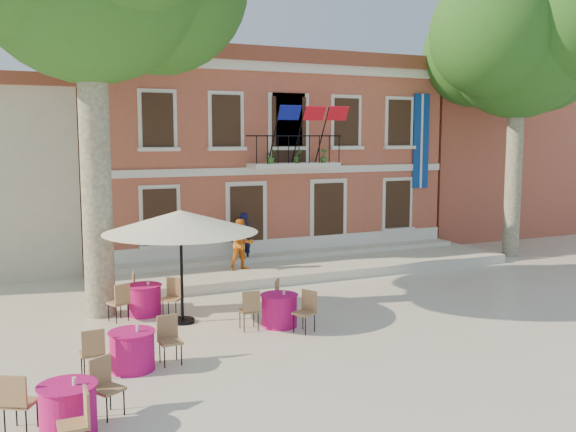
{
  "coord_description": "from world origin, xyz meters",
  "views": [
    {
      "loc": [
        -7.45,
        -14.48,
        4.47
      ],
      "look_at": [
        0.83,
        3.5,
        2.02
      ],
      "focal_mm": 40.0,
      "sensor_mm": 36.0,
      "label": 1
    }
  ],
  "objects_px": {
    "cafe_table_2": "(68,406)",
    "cafe_table_3": "(144,298)",
    "cafe_table_0": "(132,349)",
    "plane_tree_east": "(519,46)",
    "pedestrian_navy": "(243,237)",
    "cafe_table_1": "(279,309)",
    "pedestrian_orange": "(242,245)",
    "patio_umbrella": "(181,222)"
  },
  "relations": [
    {
      "from": "pedestrian_navy",
      "to": "cafe_table_1",
      "type": "xyz_separation_m",
      "value": [
        -1.5,
        -6.36,
        -0.71
      ]
    },
    {
      "from": "pedestrian_navy",
      "to": "cafe_table_1",
      "type": "relative_size",
      "value": 0.89
    },
    {
      "from": "plane_tree_east",
      "to": "cafe_table_3",
      "type": "bearing_deg",
      "value": -170.89
    },
    {
      "from": "cafe_table_0",
      "to": "cafe_table_2",
      "type": "height_order",
      "value": "same"
    },
    {
      "from": "cafe_table_0",
      "to": "cafe_table_3",
      "type": "distance_m",
      "value": 3.92
    },
    {
      "from": "pedestrian_navy",
      "to": "pedestrian_orange",
      "type": "relative_size",
      "value": 1.04
    },
    {
      "from": "pedestrian_navy",
      "to": "cafe_table_0",
      "type": "bearing_deg",
      "value": 40.59
    },
    {
      "from": "patio_umbrella",
      "to": "cafe_table_1",
      "type": "relative_size",
      "value": 1.97
    },
    {
      "from": "cafe_table_0",
      "to": "cafe_table_3",
      "type": "height_order",
      "value": "same"
    },
    {
      "from": "pedestrian_orange",
      "to": "cafe_table_3",
      "type": "relative_size",
      "value": 0.87
    },
    {
      "from": "plane_tree_east",
      "to": "cafe_table_0",
      "type": "bearing_deg",
      "value": -158.39
    },
    {
      "from": "cafe_table_1",
      "to": "cafe_table_2",
      "type": "bearing_deg",
      "value": -144.02
    },
    {
      "from": "cafe_table_2",
      "to": "cafe_table_0",
      "type": "bearing_deg",
      "value": 58.29
    },
    {
      "from": "cafe_table_3",
      "to": "cafe_table_1",
      "type": "bearing_deg",
      "value": -40.72
    },
    {
      "from": "patio_umbrella",
      "to": "cafe_table_0",
      "type": "height_order",
      "value": "patio_umbrella"
    },
    {
      "from": "cafe_table_3",
      "to": "patio_umbrella",
      "type": "bearing_deg",
      "value": -56.55
    },
    {
      "from": "patio_umbrella",
      "to": "cafe_table_2",
      "type": "relative_size",
      "value": 1.97
    },
    {
      "from": "pedestrian_orange",
      "to": "cafe_table_2",
      "type": "relative_size",
      "value": 0.86
    },
    {
      "from": "pedestrian_navy",
      "to": "cafe_table_3",
      "type": "bearing_deg",
      "value": 28.28
    },
    {
      "from": "pedestrian_orange",
      "to": "cafe_table_1",
      "type": "distance_m",
      "value": 5.27
    },
    {
      "from": "plane_tree_east",
      "to": "cafe_table_2",
      "type": "bearing_deg",
      "value": -153.48
    },
    {
      "from": "pedestrian_navy",
      "to": "cafe_table_0",
      "type": "xyz_separation_m",
      "value": [
        -5.24,
        -7.81,
        -0.71
      ]
    },
    {
      "from": "plane_tree_east",
      "to": "cafe_table_1",
      "type": "bearing_deg",
      "value": -158.29
    },
    {
      "from": "plane_tree_east",
      "to": "cafe_table_2",
      "type": "distance_m",
      "value": 20.08
    },
    {
      "from": "plane_tree_east",
      "to": "cafe_table_1",
      "type": "height_order",
      "value": "plane_tree_east"
    },
    {
      "from": "patio_umbrella",
      "to": "cafe_table_1",
      "type": "bearing_deg",
      "value": -32.35
    },
    {
      "from": "pedestrian_orange",
      "to": "cafe_table_3",
      "type": "distance_m",
      "value": 4.69
    },
    {
      "from": "cafe_table_0",
      "to": "cafe_table_3",
      "type": "xyz_separation_m",
      "value": [
        1.04,
        3.78,
        0.01
      ]
    },
    {
      "from": "plane_tree_east",
      "to": "cafe_table_3",
      "type": "distance_m",
      "value": 16.21
    },
    {
      "from": "pedestrian_orange",
      "to": "cafe_table_1",
      "type": "height_order",
      "value": "pedestrian_orange"
    },
    {
      "from": "pedestrian_orange",
      "to": "cafe_table_1",
      "type": "bearing_deg",
      "value": -100.17
    },
    {
      "from": "plane_tree_east",
      "to": "cafe_table_3",
      "type": "xyz_separation_m",
      "value": [
        -14.29,
        -2.29,
        -7.3
      ]
    },
    {
      "from": "pedestrian_orange",
      "to": "patio_umbrella",
      "type": "bearing_deg",
      "value": -127.0
    },
    {
      "from": "pedestrian_navy",
      "to": "cafe_table_1",
      "type": "bearing_deg",
      "value": 61.15
    },
    {
      "from": "patio_umbrella",
      "to": "cafe_table_0",
      "type": "relative_size",
      "value": 1.91
    },
    {
      "from": "patio_umbrella",
      "to": "cafe_table_0",
      "type": "bearing_deg",
      "value": -122.54
    },
    {
      "from": "patio_umbrella",
      "to": "cafe_table_3",
      "type": "distance_m",
      "value": 2.39
    },
    {
      "from": "pedestrian_orange",
      "to": "cafe_table_2",
      "type": "xyz_separation_m",
      "value": [
        -6.14,
        -8.87,
        -0.68
      ]
    },
    {
      "from": "cafe_table_2",
      "to": "cafe_table_3",
      "type": "relative_size",
      "value": 1.01
    },
    {
      "from": "cafe_table_1",
      "to": "cafe_table_3",
      "type": "height_order",
      "value": "same"
    },
    {
      "from": "pedestrian_navy",
      "to": "cafe_table_0",
      "type": "distance_m",
      "value": 9.43
    },
    {
      "from": "pedestrian_orange",
      "to": "cafe_table_3",
      "type": "bearing_deg",
      "value": -141.97
    }
  ]
}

